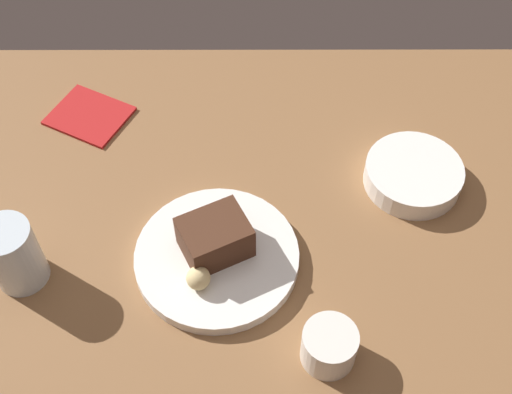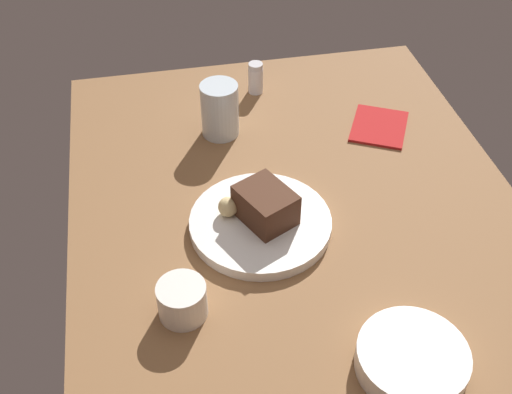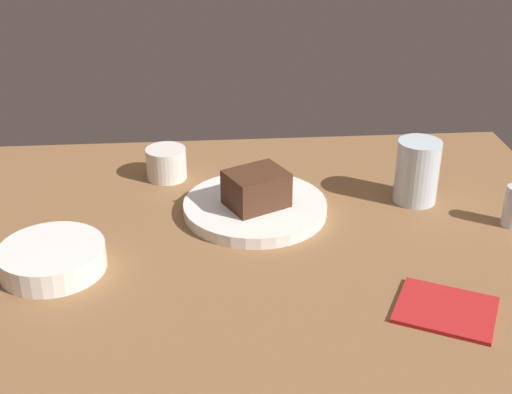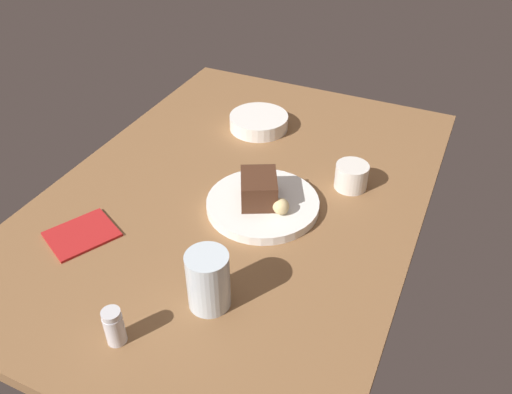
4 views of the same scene
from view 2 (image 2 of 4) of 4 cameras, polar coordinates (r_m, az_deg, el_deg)
dining_table at (r=115.30cm, az=4.56°, el=-3.77°), size 120.00×84.00×3.00cm
dessert_plate at (r=114.12cm, az=0.39°, el=-2.38°), size 25.52×25.52×2.11cm
chocolate_cake_slice at (r=111.44cm, az=0.86°, el=-0.73°), size 12.43×11.50×6.29cm
bread_roll at (r=113.16cm, az=-2.52°, el=-0.88°), size 3.63×3.63×3.63cm
salt_shaker at (r=147.50cm, az=-0.00°, el=10.62°), size 3.44×3.44×7.34cm
water_glass at (r=133.25cm, az=-3.27°, el=7.82°), size 7.87×7.87×11.71cm
side_bowl at (r=97.79cm, az=13.79°, el=-13.96°), size 16.37×16.37×3.90cm
coffee_cup at (r=100.65cm, az=-6.63°, el=-9.19°), size 7.80×7.80×6.13cm
folded_napkin at (r=140.23cm, az=10.98°, el=6.23°), size 17.16×16.16×0.60cm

